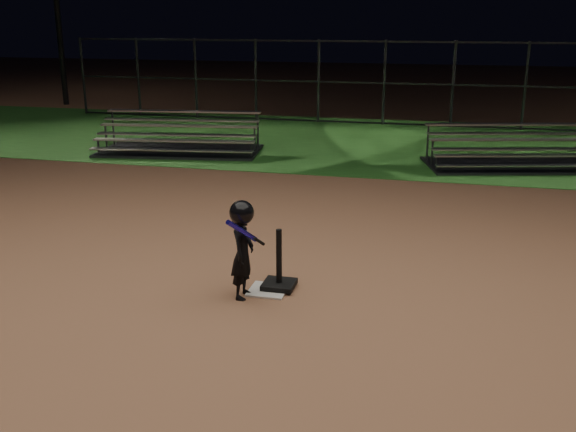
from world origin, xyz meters
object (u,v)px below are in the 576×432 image
object	(u,v)px
batting_tee	(279,277)
bleacher_right	(510,159)
home_plate	(268,290)
bleacher_left	(179,145)
child_batter	(242,247)

from	to	relation	value
batting_tee	bleacher_right	xyz separation A→B (m)	(3.22, 7.69, 0.03)
home_plate	bleacher_right	distance (m)	8.48
batting_tee	bleacher_left	distance (m)	8.68
batting_tee	bleacher_left	xyz separation A→B (m)	(-4.43, 7.46, 0.04)
home_plate	bleacher_right	bearing A→B (deg)	66.91
home_plate	bleacher_left	distance (m)	8.72
bleacher_left	bleacher_right	world-z (taller)	bleacher_left
child_batter	batting_tee	bearing A→B (deg)	-44.00
child_batter	bleacher_right	size ratio (longest dim) A/B	0.30
home_plate	bleacher_left	size ratio (longest dim) A/B	0.11
child_batter	bleacher_right	xyz separation A→B (m)	(3.56, 8.02, -0.44)
batting_tee	bleacher_left	size ratio (longest dim) A/B	0.18
home_plate	batting_tee	world-z (taller)	batting_tee
batting_tee	bleacher_left	world-z (taller)	bleacher_left
batting_tee	bleacher_right	bearing A→B (deg)	67.30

